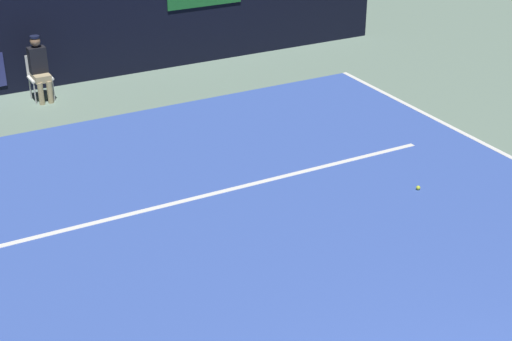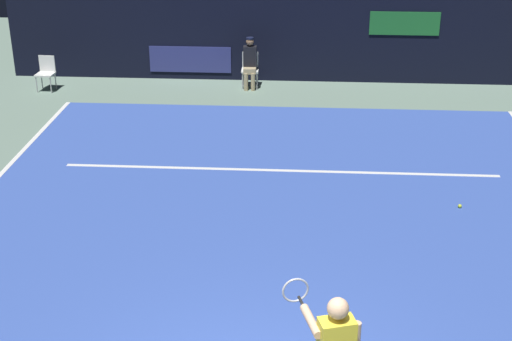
# 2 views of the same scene
# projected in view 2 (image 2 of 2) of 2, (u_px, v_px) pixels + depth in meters

# --- Properties ---
(ground_plane) EXTENTS (30.92, 30.92, 0.00)m
(ground_plane) POSITION_uv_depth(u_px,v_px,m) (275.00, 220.00, 12.34)
(ground_plane) COLOR slate
(court_surface) EXTENTS (10.79, 11.76, 0.01)m
(court_surface) POSITION_uv_depth(u_px,v_px,m) (275.00, 220.00, 12.33)
(court_surface) COLOR #3856B2
(court_surface) RESTS_ON ground
(line_service) EXTENTS (8.41, 0.10, 0.01)m
(line_service) POSITION_uv_depth(u_px,v_px,m) (280.00, 170.00, 14.21)
(line_service) COLOR white
(line_service) RESTS_ON court_surface
(back_wall) EXTENTS (14.98, 0.33, 2.60)m
(back_wall) POSITION_uv_depth(u_px,v_px,m) (288.00, 32.00, 19.33)
(back_wall) COLOR black
(back_wall) RESTS_ON ground
(line_judge_on_chair) EXTENTS (0.45, 0.54, 1.32)m
(line_judge_on_chair) POSITION_uv_depth(u_px,v_px,m) (250.00, 62.00, 18.89)
(line_judge_on_chair) COLOR white
(line_judge_on_chair) RESTS_ON ground
(courtside_chair_near) EXTENTS (0.46, 0.44, 0.88)m
(courtside_chair_near) POSITION_uv_depth(u_px,v_px,m) (46.00, 71.00, 18.79)
(courtside_chair_near) COLOR white
(courtside_chair_near) RESTS_ON ground
(tennis_ball) EXTENTS (0.07, 0.07, 0.07)m
(tennis_ball) POSITION_uv_depth(u_px,v_px,m) (460.00, 206.00, 12.73)
(tennis_ball) COLOR #CCE033
(tennis_ball) RESTS_ON court_surface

